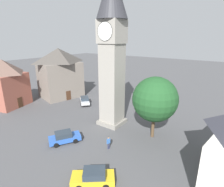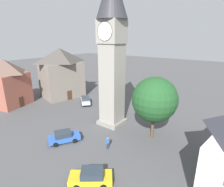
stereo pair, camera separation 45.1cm
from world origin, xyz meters
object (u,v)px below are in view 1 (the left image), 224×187
pedestrian (109,142)px  building_corner_back (5,83)px  clock_tower (112,39)px  car_white_side (155,107)px  car_red_corner (93,177)px  car_silver_kerb (85,101)px  tree (155,99)px  building_shop_left (60,73)px  car_blue_kerb (64,137)px

pedestrian → building_corner_back: 26.09m
pedestrian → building_corner_back: bearing=179.5°
clock_tower → car_white_side: (3.75, 9.03, -12.52)m
clock_tower → car_red_corner: clock_tower is taller
car_silver_kerb → car_red_corner: size_ratio=0.98×
car_red_corner → car_white_side: size_ratio=1.02×
clock_tower → tree: 10.45m
car_red_corner → building_shop_left: (-23.97, 15.99, 4.95)m
car_blue_kerb → tree: 13.06m
car_red_corner → car_white_side: 20.59m
car_white_side → building_shop_left: building_shop_left is taller
car_blue_kerb → tree: size_ratio=0.51×
car_white_side → building_corner_back: 30.01m
car_silver_kerb → building_corner_back: 16.09m
car_blue_kerb → car_silver_kerb: bearing=123.2°
building_shop_left → tree: bearing=-10.5°
building_corner_back → tree: bearing=11.2°
car_blue_kerb → car_white_side: bearing=72.0°
car_white_side → clock_tower: bearing=-112.5°
tree → car_white_side: bearing=110.1°
car_blue_kerb → car_red_corner: same height
car_red_corner → tree: 12.39m
pedestrian → building_corner_back: size_ratio=0.18×
car_blue_kerb → tree: bearing=42.4°
car_silver_kerb → building_shop_left: bearing=175.2°
car_silver_kerb → tree: (16.90, -3.94, 4.83)m
building_shop_left → car_red_corner: bearing=-33.7°
clock_tower → car_blue_kerb: size_ratio=5.15×
car_blue_kerb → building_corner_back: bearing=173.1°
building_shop_left → building_corner_back: 11.15m
tree → building_shop_left: size_ratio=0.77×
car_silver_kerb → pedestrian: 16.85m
car_red_corner → building_shop_left: bearing=146.3°
building_corner_back → car_white_side: bearing=30.0°
car_white_side → building_corner_back: bearing=-150.0°
pedestrian → tree: 8.21m
car_red_corner → clock_tower: bearing=117.6°
clock_tower → car_white_side: clock_tower is taller
building_shop_left → car_blue_kerb: bearing=-38.5°
car_blue_kerb → building_corner_back: (-20.13, 2.45, 4.06)m
car_blue_kerb → car_silver_kerb: size_ratio=1.04×
car_silver_kerb → car_white_side: (13.57, 5.17, 0.00)m
car_white_side → pedestrian: size_ratio=2.49×
building_corner_back → clock_tower: bearing=14.8°
car_silver_kerb → building_corner_back: bearing=-141.5°
clock_tower → tree: (7.07, -0.08, -7.70)m
clock_tower → car_blue_kerb: bearing=-102.8°
car_white_side → pedestrian: pedestrian is taller
building_shop_left → building_corner_back: (-4.01, -10.36, -0.89)m
tree → clock_tower: bearing=179.3°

